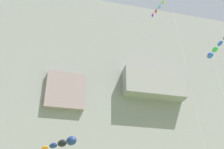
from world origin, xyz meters
name	(u,v)px	position (x,y,z in m)	size (l,w,h in m)	color
cliff_face	(60,113)	(0.00, 70.49, 27.91)	(180.00, 29.22, 55.84)	gray
kite_windsock_upper_left	(63,143)	(-1.25, 29.03, 9.17)	(3.32, 7.80, 9.60)	navy
kite_windsock_high_left	(215,50)	(16.27, 28.20, 21.66)	(1.32, 4.83, 22.02)	blue
kite_banner_low_left	(163,16)	(10.90, 30.34, 27.85)	(3.45, 4.81, 30.07)	black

